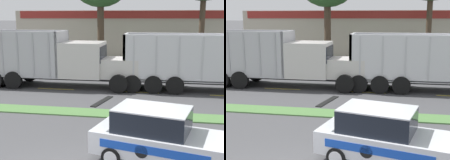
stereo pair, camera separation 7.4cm
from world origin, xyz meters
TOP-DOWN VIEW (x-y plane):
  - grass_verge at (0.00, 6.67)m, footprint 120.00×1.22m
  - centre_line_4 at (-3.54, 11.28)m, footprint 2.40×0.14m
  - centre_line_5 at (1.86, 11.28)m, footprint 2.40×0.14m
  - dump_truck_lead at (-3.14, 12.11)m, footprint 11.32×2.74m
  - rally_car at (3.16, 2.00)m, footprint 4.45×2.68m
  - traffic_cone at (3.11, 3.55)m, footprint 0.50×0.50m
  - store_building_backdrop at (-1.36, 32.84)m, footprint 24.79×12.10m

SIDE VIEW (x-z plane):
  - centre_line_4 at x=-3.54m, z-range 0.00..0.01m
  - centre_line_5 at x=1.86m, z-range 0.00..0.01m
  - grass_verge at x=0.00m, z-range 0.00..0.06m
  - traffic_cone at x=3.11m, z-range -0.01..0.66m
  - rally_car at x=3.16m, z-range -0.01..1.82m
  - dump_truck_lead at x=-3.14m, z-range -0.23..3.45m
  - store_building_backdrop at x=-1.36m, z-range 0.00..5.22m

